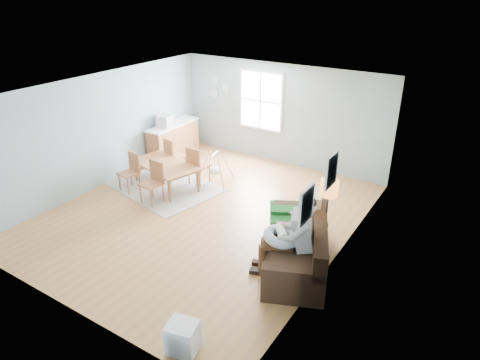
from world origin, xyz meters
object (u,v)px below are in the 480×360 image
Objects in this scene: storage_cube at (182,337)px; chair_sw at (131,169)px; floor_lamp at (328,195)px; baby_swing at (215,170)px; father at (292,233)px; sofa at (300,247)px; chair_ne at (196,164)px; dining_table at (165,176)px; counter at (174,140)px; chair_se at (154,179)px; monitor at (164,121)px; chair_nw at (173,154)px; toddler at (297,218)px.

chair_sw is (-4.19, 3.24, 0.30)m from storage_cube.
baby_swing is at bearing 156.43° from floor_lamp.
father is 3.16× the size of storage_cube.
sofa is 2.72× the size of chair_sw.
chair_sw is 0.94× the size of chair_ne.
sofa reaches higher than baby_swing.
dining_table is 1.98m from counter.
floor_lamp is 1.68× the size of chair_sw.
chair_sw is 0.90m from chair_se.
sofa is 2.72m from storage_cube.
chair_ne is (-3.82, 1.21, -0.72)m from floor_lamp.
monitor is at bearing 105.50° from chair_sw.
counter is at bearing 92.97° from monitor.
chair_nw is 1.26m from baby_swing.
sofa is 2.56× the size of chair_ne.
baby_swing is at bearing 150.18° from toddler.
storage_cube is 7.18m from counter.
chair_ne reaches higher than baby_swing.
counter is (-1.68, 1.13, -0.07)m from chair_ne.
chair_nw is (-4.44, 2.15, -0.25)m from father.
chair_ne reaches higher than storage_cube.
chair_sw is (-4.52, 0.40, -0.27)m from toddler.
counter reaches higher than sofa.
chair_se is 2.51m from monitor.
baby_swing is at bearing 144.63° from father.
counter is 0.73m from monitor.
father is 1.59× the size of baby_swing.
floor_lamp is at bearing -20.08° from monitor.
storage_cube is at bearing -101.97° from father.
chair_ne is (-3.53, 1.96, -0.25)m from father.
chair_ne reaches higher than sofa.
chair_ne is 0.56× the size of counter.
monitor is (-1.08, 1.31, 0.84)m from dining_table.
chair_ne is at bearing 125.40° from storage_cube.
toddler reaches higher than chair_nw.
storage_cube is (-0.33, -2.84, -0.57)m from toddler.
toddler is 0.97× the size of chair_nw.
sofa is 1.46× the size of dining_table.
chair_sw is 0.95× the size of chair_nw.
monitor reaches higher than dining_table.
toddler is at bearing -20.74° from chair_nw.
chair_nw is 0.93m from chair_ne.
chair_se is 2.73m from counter.
father is at bearing -73.05° from toddler.
father reaches higher than chair_se.
counter is (-1.41, 2.34, -0.06)m from chair_se.
chair_ne is (-3.53, 1.60, 0.23)m from sofa.
floor_lamp is 5.04m from chair_sw.
floor_lamp is at bearing 68.72° from father.
sofa reaches higher than storage_cube.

